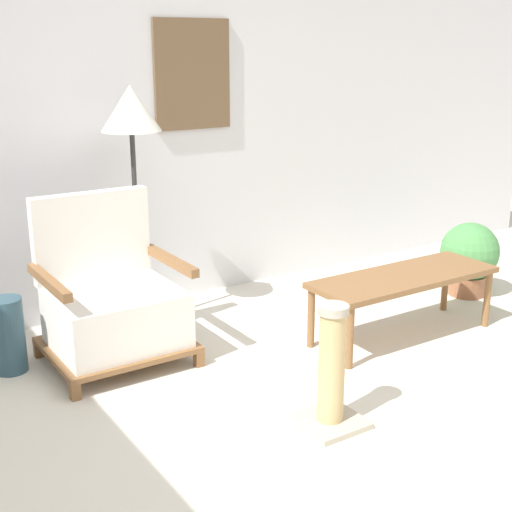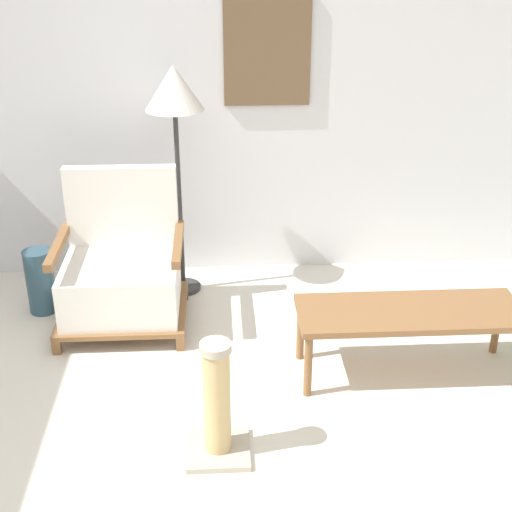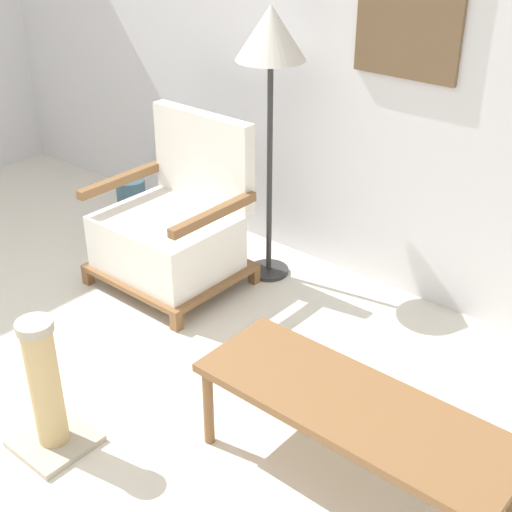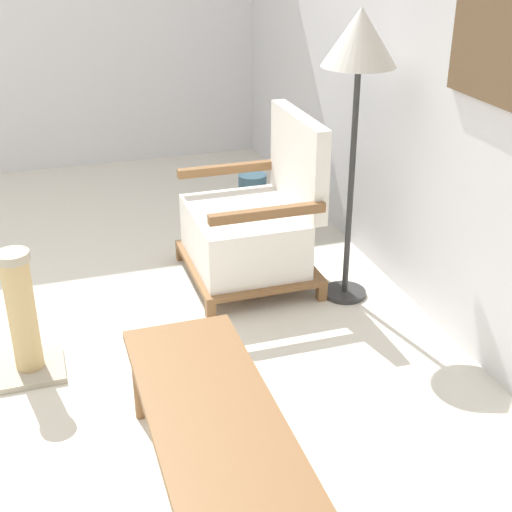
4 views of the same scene
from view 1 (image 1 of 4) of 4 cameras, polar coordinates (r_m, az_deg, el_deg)
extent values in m
plane|color=silver|center=(3.15, 9.20, -17.28)|extent=(14.00, 14.00, 0.00)
cube|color=silver|center=(4.75, -10.77, 11.54)|extent=(8.00, 0.06, 2.70)
cube|color=brown|center=(4.92, -5.09, 14.26)|extent=(0.56, 0.02, 0.72)
cube|color=brown|center=(3.82, -14.28, -10.45)|extent=(0.05, 0.05, 0.09)
cube|color=brown|center=(4.07, -4.58, -8.19)|extent=(0.05, 0.05, 0.09)
cube|color=brown|center=(4.36, -17.00, -7.16)|extent=(0.05, 0.05, 0.09)
cube|color=brown|center=(4.58, -8.33, -5.40)|extent=(0.05, 0.05, 0.09)
cube|color=brown|center=(4.17, -11.06, -6.96)|extent=(0.77, 0.67, 0.03)
cube|color=white|center=(4.08, -11.09, -4.89)|extent=(0.69, 0.57, 0.31)
cube|color=white|center=(4.24, -13.02, 1.62)|extent=(0.69, 0.08, 0.51)
cube|color=brown|center=(3.90, -16.24, -2.00)|extent=(0.05, 0.61, 0.05)
cube|color=brown|center=(4.15, -6.86, -0.35)|extent=(0.05, 0.61, 0.05)
cylinder|color=#2D2D2D|center=(4.71, -9.17, -5.22)|extent=(0.24, 0.24, 0.03)
cylinder|color=#2D2D2D|center=(4.52, -9.53, 2.12)|extent=(0.03, 0.03, 1.22)
cone|color=silver|center=(4.39, -10.00, 11.57)|extent=(0.36, 0.36, 0.27)
cube|color=brown|center=(4.43, 11.77, -1.67)|extent=(1.22, 0.43, 0.04)
cylinder|color=brown|center=(4.01, 7.52, -6.50)|extent=(0.04, 0.04, 0.37)
cylinder|color=brown|center=(4.79, 18.00, -3.30)|extent=(0.04, 0.04, 0.37)
cylinder|color=brown|center=(4.26, 4.43, -4.96)|extent=(0.04, 0.04, 0.37)
cylinder|color=brown|center=(5.00, 14.89, -2.18)|extent=(0.04, 0.04, 0.37)
cylinder|color=#2D4C5B|center=(4.16, -19.20, -6.02)|extent=(0.18, 0.18, 0.43)
cylinder|color=#935B3D|center=(5.38, 16.50, -2.22)|extent=(0.25, 0.25, 0.15)
sphere|color=#4C8E4C|center=(5.30, 16.72, 0.34)|extent=(0.42, 0.42, 0.42)
cube|color=#B2A893|center=(3.51, 5.92, -13.03)|extent=(0.30, 0.30, 0.03)
cylinder|color=tan|center=(3.38, 6.06, -8.85)|extent=(0.13, 0.13, 0.54)
cylinder|color=#B2A893|center=(3.27, 6.22, -4.26)|extent=(0.14, 0.14, 0.04)
camera|label=2|loc=(2.08, 71.54, 21.55)|focal=50.00mm
camera|label=3|loc=(4.21, 42.56, 17.42)|focal=50.00mm
camera|label=4|loc=(5.46, 30.97, 16.14)|focal=50.00mm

